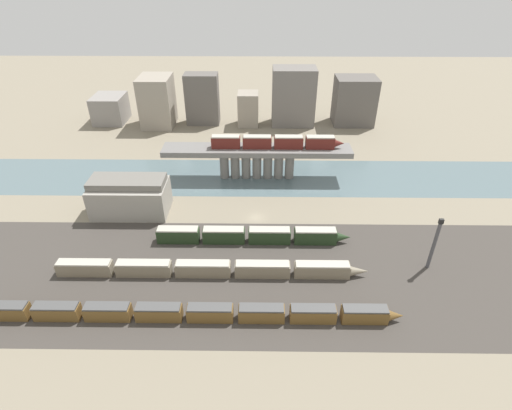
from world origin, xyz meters
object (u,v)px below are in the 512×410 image
at_px(train_yard_mid, 209,269).
at_px(signal_tower, 434,244).
at_px(train_on_bridge, 276,142).
at_px(train_yard_far, 251,235).
at_px(train_yard_near, 190,313).
at_px(warehouse_building, 130,196).

distance_m(train_yard_mid, signal_tower, 52.82).
distance_m(train_on_bridge, train_yard_mid, 51.78).
relative_size(train_yard_mid, train_yard_far, 1.45).
bearing_deg(train_yard_mid, train_yard_near, -100.89).
xyz_separation_m(train_yard_mid, signal_tower, (52.45, 3.38, 5.23)).
bearing_deg(signal_tower, warehouse_building, 163.35).
relative_size(warehouse_building, signal_tower, 1.52).
distance_m(train_yard_near, warehouse_building, 46.27).
bearing_deg(warehouse_building, train_yard_mid, -46.26).
distance_m(train_yard_near, train_yard_far, 28.71).
distance_m(train_on_bridge, train_yard_far, 37.34).
height_order(train_yard_far, warehouse_building, warehouse_building).
bearing_deg(train_yard_near, signal_tower, 16.86).
height_order(train_yard_near, warehouse_building, warehouse_building).
relative_size(train_yard_mid, warehouse_building, 3.41).
bearing_deg(train_on_bridge, train_yard_mid, -109.32).
bearing_deg(train_yard_far, train_on_bridge, 78.38).
bearing_deg(train_yard_far, train_yard_near, -114.92).
bearing_deg(train_yard_near, train_yard_mid, 79.11).
bearing_deg(train_on_bridge, train_yard_near, -107.54).
height_order(train_yard_mid, train_yard_far, train_yard_far).
relative_size(train_yard_near, signal_tower, 6.17).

